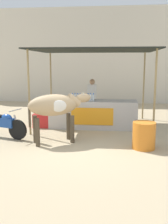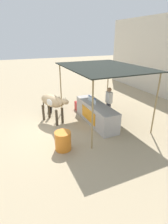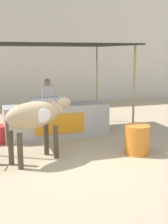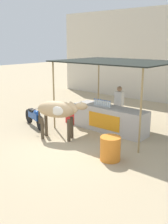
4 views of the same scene
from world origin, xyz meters
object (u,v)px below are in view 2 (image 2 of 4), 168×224
vendor_behind_counter (109,103)px  cooler_box (80,106)px  motorcycle_parked (51,102)px  cow (53,102)px  stall_counter (96,113)px  water_barrel (63,141)px

vendor_behind_counter → cooler_box: bearing=-153.3°
motorcycle_parked → cow: bearing=-10.3°
vendor_behind_counter → stall_counter: bearing=-82.8°
water_barrel → motorcycle_parked: motorcycle_parked is taller
motorcycle_parked → stall_counter: bearing=30.3°
stall_counter → cooler_box: 1.80m
water_barrel → motorcycle_parked: bearing=171.9°
stall_counter → cooler_box: bearing=-176.9°
stall_counter → water_barrel: bearing=-54.8°
water_barrel → cow: bearing=173.6°
stall_counter → vendor_behind_counter: size_ratio=1.82×
cow → motorcycle_parked: bearing=169.7°
cooler_box → water_barrel: water_barrel is taller
vendor_behind_counter → water_barrel: size_ratio=2.31×
cow → motorcycle_parked: 1.87m
stall_counter → water_barrel: size_ratio=4.20×
cooler_box → motorcycle_parked: motorcycle_parked is taller
cooler_box → cow: bearing=-63.5°
stall_counter → water_barrel: 2.61m
stall_counter → cooler_box: size_ratio=5.00×
vendor_behind_counter → cooler_box: vendor_behind_counter is taller
vendor_behind_counter → cow: size_ratio=0.92×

